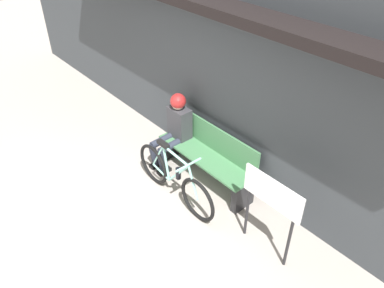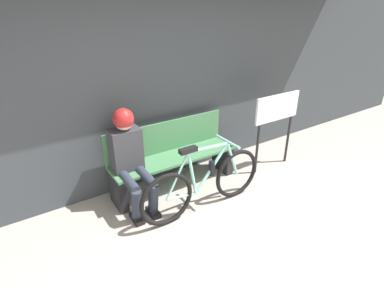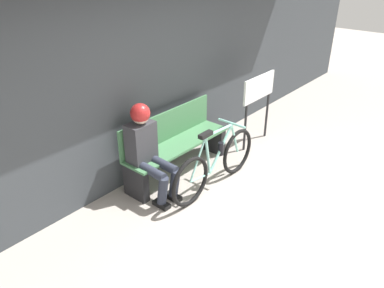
{
  "view_description": "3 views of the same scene",
  "coord_description": "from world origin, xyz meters",
  "px_view_note": "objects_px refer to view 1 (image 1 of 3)",
  "views": [
    {
      "loc": [
        3.27,
        -0.87,
        3.69
      ],
      "look_at": [
        0.18,
        1.79,
        0.77
      ],
      "focal_mm": 35.0,
      "sensor_mm": 36.0,
      "label": 1
    },
    {
      "loc": [
        -1.48,
        -0.85,
        2.18
      ],
      "look_at": [
        0.14,
        1.62,
        0.78
      ],
      "focal_mm": 28.0,
      "sensor_mm": 36.0,
      "label": 2
    },
    {
      "loc": [
        -3.04,
        -0.92,
        2.71
      ],
      "look_at": [
        -0.04,
        1.64,
        0.64
      ],
      "focal_mm": 35.0,
      "sensor_mm": 36.0,
      "label": 3
    }
  ],
  "objects_px": {
    "person_seated": "(174,126)",
    "signboard": "(271,200)",
    "park_bench_near": "(207,156)",
    "bicycle": "(174,179)"
  },
  "relations": [
    {
      "from": "person_seated",
      "to": "signboard",
      "type": "distance_m",
      "value": 2.05
    },
    {
      "from": "park_bench_near",
      "to": "bicycle",
      "type": "height_order",
      "value": "bicycle"
    },
    {
      "from": "bicycle",
      "to": "signboard",
      "type": "xyz_separation_m",
      "value": [
        1.39,
        0.27,
        0.46
      ]
    },
    {
      "from": "person_seated",
      "to": "signboard",
      "type": "xyz_separation_m",
      "value": [
        2.03,
        -0.25,
        0.13
      ]
    },
    {
      "from": "bicycle",
      "to": "person_seated",
      "type": "relative_size",
      "value": 1.35
    },
    {
      "from": "park_bench_near",
      "to": "signboard",
      "type": "relative_size",
      "value": 1.51
    },
    {
      "from": "bicycle",
      "to": "signboard",
      "type": "distance_m",
      "value": 1.49
    },
    {
      "from": "park_bench_near",
      "to": "person_seated",
      "type": "relative_size",
      "value": 1.4
    },
    {
      "from": "park_bench_near",
      "to": "signboard",
      "type": "height_order",
      "value": "signboard"
    },
    {
      "from": "park_bench_near",
      "to": "signboard",
      "type": "xyz_separation_m",
      "value": [
        1.42,
        -0.37,
        0.41
      ]
    }
  ]
}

